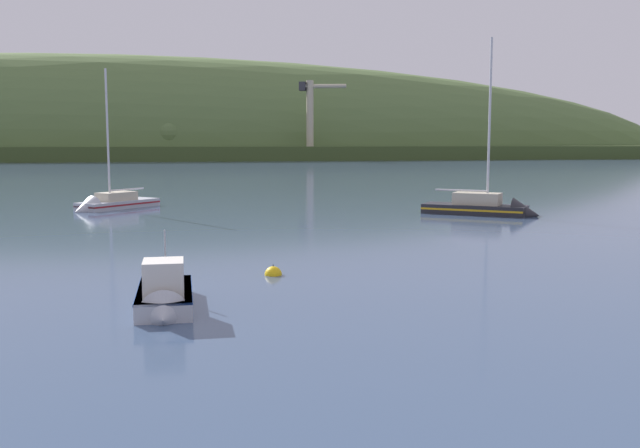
{
  "coord_description": "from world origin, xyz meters",
  "views": [
    {
      "loc": [
        0.96,
        8.92,
        5.91
      ],
      "look_at": [
        6.71,
        43.67,
        1.72
      ],
      "focal_mm": 39.86,
      "sensor_mm": 36.0,
      "label": 1
    }
  ],
  "objects": [
    {
      "name": "mooring_buoy_off_fishing_boat",
      "position": [
        3.94,
        39.57,
        0.0
      ],
      "size": [
        0.77,
        0.77,
        0.85
      ],
      "color": "yellow",
      "rests_on": "ground"
    },
    {
      "name": "far_shoreline_hill",
      "position": [
        -29.8,
        241.61,
        0.13
      ],
      "size": [
        504.22,
        76.76,
        64.78
      ],
      "rotation": [
        0.0,
        0.0,
        0.02
      ],
      "color": "#3C4E24",
      "rests_on": "ground"
    },
    {
      "name": "sailboat_midwater_white",
      "position": [
        23.25,
        61.98,
        0.35
      ],
      "size": [
        8.94,
        7.4,
        14.95
      ],
      "rotation": [
        0.0,
        0.0,
        5.67
      ],
      "color": "#232328",
      "rests_on": "ground"
    },
    {
      "name": "dockside_crane",
      "position": [
        31.79,
        211.45,
        10.92
      ],
      "size": [
        13.35,
        6.27,
        22.69
      ],
      "rotation": [
        0.0,
        0.0,
        6.0
      ],
      "color": "#4C4C51",
      "rests_on": "ground"
    },
    {
      "name": "fishing_boat_moored",
      "position": [
        -0.43,
        33.63,
        0.42
      ],
      "size": [
        2.04,
        5.27,
        3.19
      ],
      "rotation": [
        0.0,
        0.0,
        4.74
      ],
      "color": "#ADB2BC",
      "rests_on": "ground"
    },
    {
      "name": "sailboat_near_mooring",
      "position": [
        -6.99,
        71.66,
        0.22
      ],
      "size": [
        7.43,
        8.06,
        13.06
      ],
      "rotation": [
        0.0,
        0.0,
        4.0
      ],
      "color": "#ADB2BC",
      "rests_on": "ground"
    }
  ]
}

